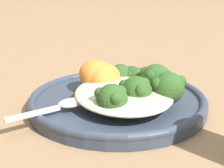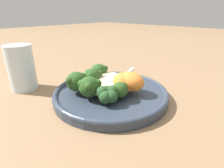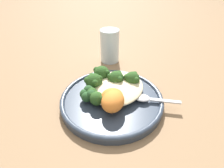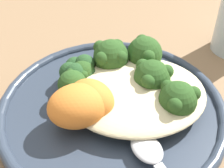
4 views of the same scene
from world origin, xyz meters
name	(u,v)px [view 1 (image 1 of 4)]	position (x,y,z in m)	size (l,w,h in m)	color
ground_plane	(112,114)	(0.00, 0.00, 0.00)	(4.00, 4.00, 0.00)	#846647
plate	(118,102)	(0.02, -0.01, 0.01)	(0.26, 0.26, 0.02)	#2D3847
quinoa_mound	(123,94)	(-0.01, -0.01, 0.03)	(0.15, 0.13, 0.02)	beige
broccoli_stalk_0	(112,99)	(-0.04, 0.01, 0.04)	(0.10, 0.04, 0.04)	#8EB25B
broccoli_stalk_1	(132,91)	(-0.02, -0.02, 0.04)	(0.11, 0.07, 0.04)	#8EB25B
broccoli_stalk_2	(157,89)	(-0.02, -0.06, 0.04)	(0.10, 0.12, 0.04)	#8EB25B
broccoli_stalk_3	(148,80)	(0.01, -0.06, 0.04)	(0.05, 0.11, 0.04)	#8EB25B
broccoli_stalk_4	(131,80)	(0.04, -0.04, 0.03)	(0.04, 0.08, 0.03)	#8EB25B
broccoli_stalk_5	(117,78)	(0.05, -0.02, 0.04)	(0.07, 0.07, 0.03)	#8EB25B
sweet_potato_chunk_0	(105,78)	(0.04, 0.00, 0.04)	(0.05, 0.04, 0.04)	orange
sweet_potato_chunk_1	(96,75)	(0.05, 0.01, 0.04)	(0.06, 0.05, 0.04)	orange
kale_tuft	(139,76)	(0.05, -0.06, 0.04)	(0.04, 0.04, 0.03)	#234723
spoon	(64,105)	(-0.01, 0.07, 0.03)	(0.05, 0.11, 0.01)	silver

